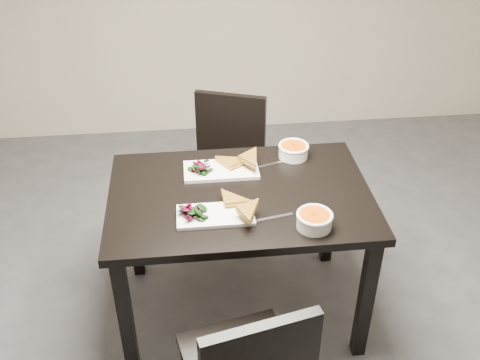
{
  "coord_description": "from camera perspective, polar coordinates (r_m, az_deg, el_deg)",
  "views": [
    {
      "loc": [
        -0.19,
        -1.59,
        2.22
      ],
      "look_at": [
        0.04,
        0.48,
        0.82
      ],
      "focal_mm": 41.79,
      "sensor_mm": 36.0,
      "label": 1
    }
  ],
  "objects": [
    {
      "name": "cutlery_near",
      "position": [
        2.4,
        3.42,
        -3.85
      ],
      "size": [
        0.18,
        0.05,
        0.0
      ],
      "primitive_type": "cube",
      "rotation": [
        0.0,
        0.0,
        0.2
      ],
      "color": "silver",
      "rests_on": "table"
    },
    {
      "name": "table",
      "position": [
        2.61,
        -0.0,
        -3.08
      ],
      "size": [
        1.2,
        0.8,
        0.75
      ],
      "color": "black",
      "rests_on": "ground"
    },
    {
      "name": "salad_far",
      "position": [
        2.67,
        -4.1,
        1.49
      ],
      "size": [
        0.11,
        0.1,
        0.05
      ],
      "primitive_type": null,
      "color": "black",
      "rests_on": "plate_far"
    },
    {
      "name": "soup_bowl_near",
      "position": [
        2.35,
        7.61,
        -4.0
      ],
      "size": [
        0.15,
        0.15,
        0.07
      ],
      "color": "white",
      "rests_on": "table"
    },
    {
      "name": "cutlery_far",
      "position": [
        2.74,
        2.71,
        1.51
      ],
      "size": [
        0.18,
        0.07,
        0.0
      ],
      "primitive_type": "cube",
      "rotation": [
        0.0,
        0.0,
        0.3
      ],
      "color": "silver",
      "rests_on": "table"
    },
    {
      "name": "chair_far",
      "position": [
        3.3,
        -1.42,
        2.18
      ],
      "size": [
        0.54,
        0.54,
        0.85
      ],
      "rotation": [
        0.0,
        0.0,
        -0.34
      ],
      "color": "black",
      "rests_on": "ground"
    },
    {
      "name": "plate_far",
      "position": [
        2.69,
        -1.94,
        1.02
      ],
      "size": [
        0.36,
        0.18,
        0.02
      ],
      "primitive_type": "cube",
      "color": "white",
      "rests_on": "table"
    },
    {
      "name": "salad_near",
      "position": [
        2.38,
        -4.95,
        -3.16
      ],
      "size": [
        0.1,
        0.09,
        0.05
      ],
      "primitive_type": null,
      "color": "black",
      "rests_on": "plate_near"
    },
    {
      "name": "sandwich_far",
      "position": [
        2.67,
        -0.54,
        1.61
      ],
      "size": [
        0.22,
        0.21,
        0.06
      ],
      "primitive_type": null,
      "rotation": [
        0.0,
        0.0,
        0.58
      ],
      "color": "#A27622",
      "rests_on": "plate_far"
    },
    {
      "name": "sandwich_near",
      "position": [
        2.4,
        -1.02,
        -2.63
      ],
      "size": [
        0.18,
        0.14,
        0.05
      ],
      "primitive_type": null,
      "rotation": [
        0.0,
        0.0,
        0.08
      ],
      "color": "#A27622",
      "rests_on": "plate_near"
    },
    {
      "name": "soup_bowl_far",
      "position": [
        2.81,
        5.48,
        3.08
      ],
      "size": [
        0.15,
        0.15,
        0.07
      ],
      "color": "white",
      "rests_on": "table"
    },
    {
      "name": "plate_near",
      "position": [
        2.4,
        -2.53,
        -3.61
      ],
      "size": [
        0.33,
        0.17,
        0.02
      ],
      "primitive_type": "cube",
      "color": "white",
      "rests_on": "table"
    }
  ]
}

